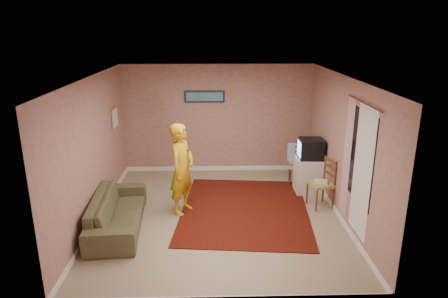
{
  "coord_description": "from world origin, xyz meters",
  "views": [
    {
      "loc": [
        -0.09,
        -6.84,
        3.45
      ],
      "look_at": [
        0.11,
        0.6,
        1.14
      ],
      "focal_mm": 32.0,
      "sensor_mm": 36.0,
      "label": 1
    }
  ],
  "objects_px": {
    "tv_cabinet": "(309,175)",
    "person": "(182,169)",
    "crt_tv": "(311,149)",
    "chair_a": "(298,162)",
    "sofa": "(117,212)",
    "chair_b": "(321,178)"
  },
  "relations": [
    {
      "from": "crt_tv",
      "to": "person",
      "type": "height_order",
      "value": "person"
    },
    {
      "from": "chair_b",
      "to": "sofa",
      "type": "distance_m",
      "value": 3.89
    },
    {
      "from": "crt_tv",
      "to": "tv_cabinet",
      "type": "bearing_deg",
      "value": -0.0
    },
    {
      "from": "crt_tv",
      "to": "chair_b",
      "type": "height_order",
      "value": "crt_tv"
    },
    {
      "from": "crt_tv",
      "to": "chair_a",
      "type": "bearing_deg",
      "value": 110.91
    },
    {
      "from": "person",
      "to": "tv_cabinet",
      "type": "bearing_deg",
      "value": -46.69
    },
    {
      "from": "chair_a",
      "to": "chair_b",
      "type": "distance_m",
      "value": 1.22
    },
    {
      "from": "sofa",
      "to": "chair_b",
      "type": "bearing_deg",
      "value": -82.98
    },
    {
      "from": "tv_cabinet",
      "to": "person",
      "type": "bearing_deg",
      "value": -161.11
    },
    {
      "from": "chair_a",
      "to": "person",
      "type": "height_order",
      "value": "person"
    },
    {
      "from": "chair_b",
      "to": "person",
      "type": "distance_m",
      "value": 2.71
    },
    {
      "from": "tv_cabinet",
      "to": "person",
      "type": "distance_m",
      "value": 2.84
    },
    {
      "from": "crt_tv",
      "to": "person",
      "type": "relative_size",
      "value": 0.29
    },
    {
      "from": "tv_cabinet",
      "to": "person",
      "type": "height_order",
      "value": "person"
    },
    {
      "from": "crt_tv",
      "to": "sofa",
      "type": "bearing_deg",
      "value": -156.15
    },
    {
      "from": "chair_b",
      "to": "person",
      "type": "height_order",
      "value": "person"
    },
    {
      "from": "tv_cabinet",
      "to": "chair_b",
      "type": "relative_size",
      "value": 1.41
    },
    {
      "from": "chair_b",
      "to": "person",
      "type": "relative_size",
      "value": 0.31
    },
    {
      "from": "tv_cabinet",
      "to": "chair_a",
      "type": "relative_size",
      "value": 1.59
    },
    {
      "from": "tv_cabinet",
      "to": "sofa",
      "type": "distance_m",
      "value": 4.05
    },
    {
      "from": "chair_b",
      "to": "tv_cabinet",
      "type": "bearing_deg",
      "value": 168.7
    },
    {
      "from": "chair_a",
      "to": "tv_cabinet",
      "type": "bearing_deg",
      "value": -54.41
    }
  ]
}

